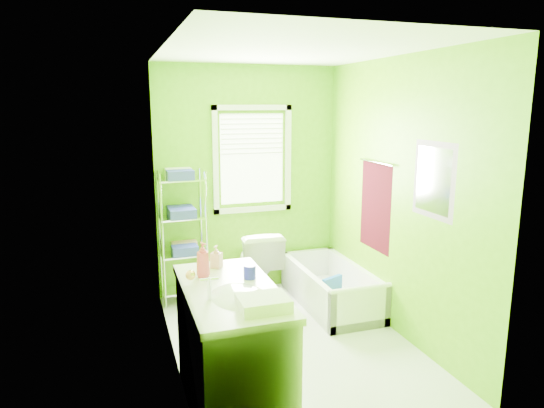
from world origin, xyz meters
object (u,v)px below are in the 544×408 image
object	(u,v)px
bathtub	(332,292)
toilet	(258,263)
vanity	(232,346)
wire_shelf_unit	(183,223)

from	to	relation	value
bathtub	toilet	size ratio (longest dim) A/B	1.73
toilet	vanity	size ratio (longest dim) A/B	0.66
bathtub	wire_shelf_unit	size ratio (longest dim) A/B	0.94
bathtub	vanity	world-z (taller)	vanity
toilet	vanity	bearing A→B (deg)	72.80
bathtub	vanity	distance (m)	2.11
toilet	vanity	world-z (taller)	vanity
vanity	wire_shelf_unit	distance (m)	2.14
vanity	toilet	bearing A→B (deg)	68.41
toilet	vanity	xyz separation A→B (m)	(-0.77, -1.93, 0.09)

